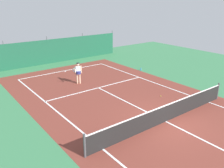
# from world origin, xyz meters

# --- Properties ---
(ground_plane) EXTENTS (36.00, 36.00, 0.00)m
(ground_plane) POSITION_xyz_m (0.00, 0.00, 0.00)
(ground_plane) COLOR #387A4C
(court_surface) EXTENTS (11.02, 26.60, 0.01)m
(court_surface) POSITION_xyz_m (0.00, 0.00, 0.00)
(court_surface) COLOR brown
(court_surface) RESTS_ON ground
(tennis_net) EXTENTS (10.12, 0.10, 1.10)m
(tennis_net) POSITION_xyz_m (0.00, 0.00, 0.51)
(tennis_net) COLOR black
(tennis_net) RESTS_ON ground
(back_fence) EXTENTS (16.30, 0.98, 2.70)m
(back_fence) POSITION_xyz_m (-0.00, 15.74, 0.67)
(back_fence) COLOR #195138
(back_fence) RESTS_ON ground
(tennis_player) EXTENTS (0.85, 0.64, 1.64)m
(tennis_player) POSITION_xyz_m (-0.66, 8.12, 0.96)
(tennis_player) COLOR #D8AD8C
(tennis_player) RESTS_ON ground
(tennis_ball_near_player) EXTENTS (0.07, 0.07, 0.07)m
(tennis_ball_near_player) POSITION_xyz_m (1.09, 12.06, 0.03)
(tennis_ball_near_player) COLOR #CCDB33
(tennis_ball_near_player) RESTS_ON ground
(tennis_ball_midcourt) EXTENTS (0.07, 0.07, 0.07)m
(tennis_ball_midcourt) POSITION_xyz_m (2.43, 2.50, 0.03)
(tennis_ball_midcourt) COLOR #CCDB33
(tennis_ball_midcourt) RESTS_ON ground
(parked_car) EXTENTS (2.34, 4.36, 1.68)m
(parked_car) POSITION_xyz_m (-3.39, 18.70, 0.84)
(parked_car) COLOR silver
(parked_car) RESTS_ON ground
(water_bottle) EXTENTS (0.08, 0.08, 0.24)m
(water_bottle) POSITION_xyz_m (5.66, 7.79, 0.12)
(water_bottle) COLOR #338CD8
(water_bottle) RESTS_ON ground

